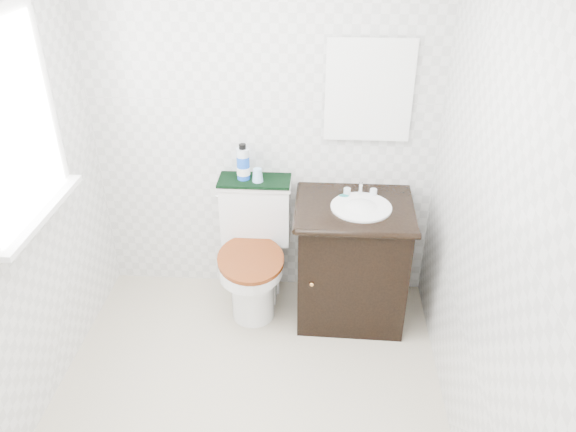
# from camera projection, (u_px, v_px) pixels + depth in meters

# --- Properties ---
(floor) EXTENTS (2.40, 2.40, 0.00)m
(floor) POSITION_uv_depth(u_px,v_px,m) (245.00, 412.00, 3.07)
(floor) COLOR beige
(floor) RESTS_ON ground
(wall_back) EXTENTS (2.40, 0.00, 2.40)m
(wall_back) POSITION_uv_depth(u_px,v_px,m) (263.00, 126.00, 3.51)
(wall_back) COLOR silver
(wall_back) RESTS_ON ground
(wall_right) EXTENTS (0.00, 2.40, 2.40)m
(wall_right) POSITION_uv_depth(u_px,v_px,m) (488.00, 234.00, 2.41)
(wall_right) COLOR silver
(wall_right) RESTS_ON ground
(window) EXTENTS (0.02, 0.70, 0.90)m
(window) POSITION_uv_depth(u_px,v_px,m) (8.00, 124.00, 2.57)
(window) COLOR white
(window) RESTS_ON wall_left
(mirror) EXTENTS (0.50, 0.02, 0.60)m
(mirror) POSITION_uv_depth(u_px,v_px,m) (369.00, 91.00, 3.32)
(mirror) COLOR silver
(mirror) RESTS_ON wall_back
(toilet) EXTENTS (0.49, 0.67, 0.87)m
(toilet) POSITION_uv_depth(u_px,v_px,m) (254.00, 256.00, 3.72)
(toilet) COLOR white
(toilet) RESTS_ON floor
(vanity) EXTENTS (0.72, 0.62, 0.92)m
(vanity) POSITION_uv_depth(u_px,v_px,m) (352.00, 258.00, 3.60)
(vanity) COLOR black
(vanity) RESTS_ON floor
(trash_bin) EXTENTS (0.26, 0.23, 0.32)m
(trash_bin) POSITION_uv_depth(u_px,v_px,m) (263.00, 271.00, 3.94)
(trash_bin) COLOR silver
(trash_bin) RESTS_ON floor
(towel) EXTENTS (0.46, 0.22, 0.02)m
(towel) POSITION_uv_depth(u_px,v_px,m) (254.00, 181.00, 3.58)
(towel) COLOR black
(towel) RESTS_ON toilet
(mouthwash_bottle) EXTENTS (0.08, 0.08, 0.24)m
(mouthwash_bottle) POSITION_uv_depth(u_px,v_px,m) (243.00, 163.00, 3.53)
(mouthwash_bottle) COLOR blue
(mouthwash_bottle) RESTS_ON towel
(cup) EXTENTS (0.07, 0.07, 0.09)m
(cup) POSITION_uv_depth(u_px,v_px,m) (258.00, 175.00, 3.53)
(cup) COLOR #95C9F5
(cup) RESTS_ON towel
(soap_bar) EXTENTS (0.07, 0.05, 0.02)m
(soap_bar) POSITION_uv_depth(u_px,v_px,m) (344.00, 196.00, 3.49)
(soap_bar) COLOR #17706E
(soap_bar) RESTS_ON vanity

